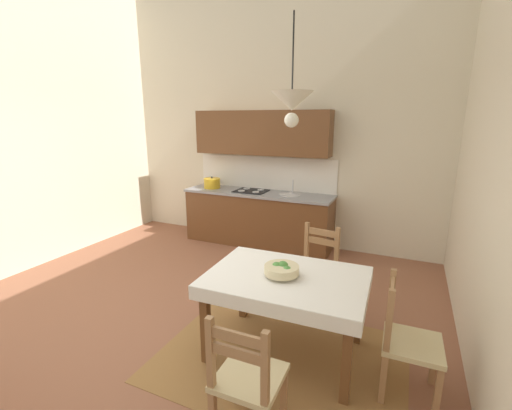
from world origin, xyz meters
name	(u,v)px	position (x,y,z in m)	size (l,w,h in m)	color
ground_plane	(174,326)	(0.00, 0.00, -0.05)	(5.98, 6.25, 0.10)	#935B42
wall_back	(275,116)	(0.00, 2.88, 2.11)	(5.98, 0.12, 4.21)	beige
area_rug	(281,357)	(1.22, -0.06, 0.00)	(2.10, 1.60, 0.01)	olive
kitchen_cabinetry	(259,194)	(-0.15, 2.55, 0.86)	(2.49, 0.63, 2.20)	brown
dining_table	(286,289)	(1.22, 0.04, 0.63)	(1.40, 1.00, 0.75)	brown
dining_chair_window_side	(407,341)	(2.21, -0.03, 0.44)	(0.43, 0.43, 0.93)	#D1BC89
dining_chair_camera_side	(247,380)	(1.28, -0.88, 0.44)	(0.43, 0.43, 0.93)	#D1BC89
dining_chair_kitchen_side	(316,270)	(1.26, 0.92, 0.44)	(0.47, 0.47, 0.93)	#D1BC89
fruit_bowl	(282,269)	(1.18, 0.02, 0.81)	(0.30, 0.30, 0.12)	beige
pendant_lamp	(292,102)	(1.25, -0.01, 2.19)	(0.32, 0.32, 0.81)	black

